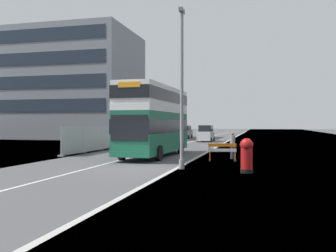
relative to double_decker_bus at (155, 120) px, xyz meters
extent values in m
cube|color=#4C4C4F|center=(0.79, -7.25, -2.69)|extent=(140.00, 280.00, 0.10)
cube|color=#B2AFA8|center=(3.10, -7.25, -2.65)|extent=(0.24, 196.00, 0.01)
cube|color=silver|center=(-1.40, -7.25, -2.65)|extent=(0.16, 168.00, 0.01)
cube|color=#196042|center=(0.00, 0.01, -0.89)|extent=(2.72, 10.12, 2.81)
cube|color=white|center=(0.00, 0.01, 0.71)|extent=(2.72, 10.12, 0.40)
cube|color=white|center=(0.00, 0.01, 1.62)|extent=(2.69, 10.02, 1.41)
cube|color=black|center=(0.00, 0.01, -0.47)|extent=(2.74, 10.22, 0.90)
cube|color=black|center=(0.00, 0.01, 1.62)|extent=(2.73, 10.17, 0.78)
cube|color=black|center=(-0.11, -5.05, -0.54)|extent=(2.30, 0.11, 1.54)
cube|color=orange|center=(-0.11, -5.05, 2.01)|extent=(1.38, 0.09, 0.32)
cube|color=#196042|center=(0.00, 0.01, -2.11)|extent=(2.74, 10.22, 0.36)
cylinder|color=black|center=(-1.32, -3.09, -2.14)|extent=(0.32, 1.01, 1.00)
cylinder|color=black|center=(1.18, -3.14, -2.14)|extent=(0.32, 1.01, 1.00)
cylinder|color=black|center=(-1.19, 2.80, -2.14)|extent=(0.32, 1.01, 1.00)
cylinder|color=black|center=(1.31, 2.75, -2.14)|extent=(0.32, 1.01, 1.00)
cylinder|color=gray|center=(3.42, -6.77, 1.41)|extent=(0.18, 0.18, 8.10)
cube|color=slate|center=(3.42, -6.77, 5.58)|extent=(0.20, 0.70, 0.20)
cylinder|color=gray|center=(3.42, -6.77, -2.39)|extent=(0.29, 0.29, 0.50)
cylinder|color=black|center=(6.75, -7.49, -2.55)|extent=(0.60, 0.60, 0.18)
cylinder|color=#B71414|center=(6.75, -7.49, -1.88)|extent=(0.56, 0.56, 1.16)
sphere|color=#B71414|center=(6.75, -7.49, -1.30)|extent=(0.63, 0.63, 0.63)
cube|color=black|center=(6.75, -7.78, -1.44)|extent=(0.22, 0.03, 0.07)
cube|color=orange|center=(5.07, -2.27, -1.63)|extent=(1.73, 0.37, 0.20)
cube|color=white|center=(5.07, -2.27, -1.95)|extent=(1.73, 0.37, 0.20)
cube|color=orange|center=(4.29, -2.40, -2.14)|extent=(0.08, 0.08, 1.01)
cube|color=black|center=(4.29, -2.40, -2.60)|extent=(0.21, 0.46, 0.08)
cube|color=orange|center=(5.84, -2.14, -2.14)|extent=(0.08, 0.08, 1.01)
cube|color=black|center=(5.84, -2.14, -2.60)|extent=(0.21, 0.46, 0.08)
cube|color=#A8AAAD|center=(-6.38, -0.24, -1.56)|extent=(0.04, 3.26, 2.07)
cube|color=#A8AAAD|center=(-6.38, 3.16, -1.56)|extent=(0.04, 3.26, 2.07)
cube|color=#A8AAAD|center=(-6.38, 6.56, -1.56)|extent=(0.04, 3.26, 2.07)
cube|color=#A8AAAD|center=(-6.38, 9.96, -1.56)|extent=(0.04, 3.26, 2.07)
cylinder|color=#939699|center=(-6.38, -1.94, -1.56)|extent=(0.06, 0.06, 2.17)
cube|color=gray|center=(-6.38, -1.94, -2.58)|extent=(0.44, 0.20, 0.12)
cylinder|color=#939699|center=(-6.38, 1.46, -1.56)|extent=(0.06, 0.06, 2.17)
cube|color=gray|center=(-6.38, 1.46, -2.58)|extent=(0.44, 0.20, 0.12)
cylinder|color=#939699|center=(-6.38, 4.86, -1.56)|extent=(0.06, 0.06, 2.17)
cube|color=gray|center=(-6.38, 4.86, -2.58)|extent=(0.44, 0.20, 0.12)
cylinder|color=#939699|center=(-6.38, 8.26, -1.56)|extent=(0.06, 0.06, 2.17)
cube|color=gray|center=(-6.38, 8.26, -2.58)|extent=(0.44, 0.20, 0.12)
cylinder|color=#939699|center=(-6.38, 11.66, -1.56)|extent=(0.06, 0.06, 2.17)
cube|color=gray|center=(-6.38, 11.66, -2.58)|extent=(0.44, 0.20, 0.12)
cube|color=slate|center=(-4.01, 15.66, -1.89)|extent=(1.78, 3.87, 1.14)
cube|color=black|center=(-4.01, 15.66, -0.91)|extent=(1.64, 2.13, 0.83)
cylinder|color=black|center=(-3.12, 16.86, -2.34)|extent=(0.20, 0.60, 0.60)
cylinder|color=black|center=(-4.90, 16.86, -2.34)|extent=(0.20, 0.60, 0.60)
cylinder|color=black|center=(-3.12, 14.46, -2.34)|extent=(0.20, 0.60, 0.60)
cylinder|color=black|center=(-4.90, 14.46, -2.34)|extent=(0.20, 0.60, 0.60)
cube|color=silver|center=(0.43, 22.38, -1.90)|extent=(1.70, 4.41, 1.13)
cube|color=black|center=(0.43, 22.38, -0.93)|extent=(1.57, 2.42, 0.82)
cylinder|color=black|center=(1.28, 23.75, -2.34)|extent=(0.20, 0.60, 0.60)
cylinder|color=black|center=(-0.43, 23.75, -2.34)|extent=(0.20, 0.60, 0.60)
cylinder|color=black|center=(1.28, 21.02, -2.34)|extent=(0.20, 0.60, 0.60)
cylinder|color=black|center=(-0.43, 21.02, -2.34)|extent=(0.20, 0.60, 0.60)
cube|color=slate|center=(-4.44, 32.28, -1.90)|extent=(1.83, 4.37, 1.12)
cube|color=black|center=(-4.44, 32.28, -0.98)|extent=(1.69, 2.40, 0.72)
cylinder|color=black|center=(-3.52, 33.63, -2.34)|extent=(0.20, 0.60, 0.60)
cylinder|color=black|center=(-5.35, 33.63, -2.34)|extent=(0.20, 0.60, 0.60)
cylinder|color=black|center=(-3.52, 30.93, -2.34)|extent=(0.20, 0.60, 0.60)
cylinder|color=black|center=(-5.35, 30.93, -2.34)|extent=(0.20, 0.60, 0.60)
cylinder|color=#4C3D2D|center=(-14.04, 34.95, -0.95)|extent=(0.36, 0.36, 3.39)
cylinder|color=#4C3D2D|center=(-13.50, 34.93, 0.74)|extent=(1.17, 0.20, 1.03)
cylinder|color=#4C3D2D|center=(-13.65, 35.32, 0.83)|extent=(0.93, 0.91, 0.97)
cylinder|color=#4C3D2D|center=(-14.20, 35.42, 0.46)|extent=(0.48, 1.06, 1.32)
cylinder|color=#4C3D2D|center=(-14.65, 34.92, 1.06)|extent=(1.35, 0.23, 1.27)
cylinder|color=#4C3D2D|center=(-14.31, 34.01, 0.20)|extent=(0.74, 2.02, 1.33)
cylinder|color=#4C3D2D|center=(-13.86, 34.45, 0.92)|extent=(0.49, 1.10, 0.80)
cylinder|color=#4C3D2D|center=(-15.26, 37.59, -1.01)|extent=(0.33, 0.33, 3.27)
cylinder|color=#4C3D2D|center=(-14.73, 37.43, -0.09)|extent=(1.15, 0.45, 1.06)
cylinder|color=#4C3D2D|center=(-15.18, 38.04, -0.04)|extent=(0.31, 1.04, 1.14)
cylinder|color=#4C3D2D|center=(-15.88, 37.51, 0.85)|extent=(1.35, 0.31, 0.92)
cylinder|color=#4C3D2D|center=(-15.31, 36.61, 0.51)|extent=(0.28, 2.05, 1.47)
cylinder|color=#2D3342|center=(5.57, -0.51, -2.18)|extent=(0.29, 0.29, 0.92)
cylinder|color=#B2A89E|center=(5.57, -0.51, -1.40)|extent=(0.34, 0.34, 0.63)
sphere|color=#937056|center=(5.57, -0.51, -0.98)|extent=(0.22, 0.22, 0.22)
cube|color=gray|center=(-27.12, 28.70, 5.76)|extent=(29.80, 14.96, 16.81)
cube|color=#232D3D|center=(-27.12, 21.19, 2.23)|extent=(28.01, 0.08, 1.88)
cube|color=#232D3D|center=(-27.12, 21.19, 5.59)|extent=(28.01, 0.08, 1.88)
cube|color=#232D3D|center=(-27.12, 21.19, 8.96)|extent=(28.01, 0.08, 1.88)
cube|color=#232D3D|center=(-27.12, 21.19, 12.32)|extent=(28.01, 0.08, 1.88)
camera|label=1|loc=(7.44, -25.64, -0.27)|focal=39.76mm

